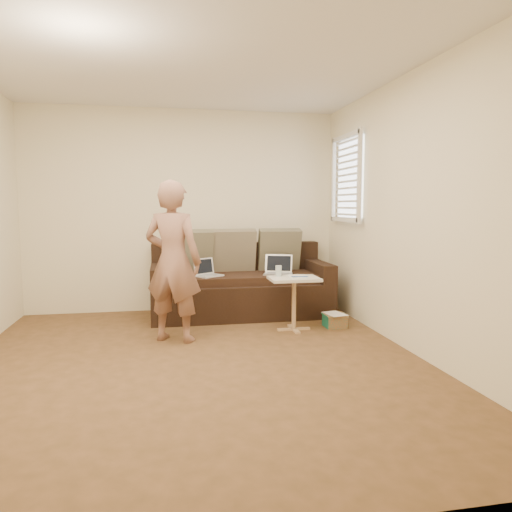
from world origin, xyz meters
name	(u,v)px	position (x,y,z in m)	size (l,w,h in m)	color
floor	(196,363)	(0.00, 0.00, 0.00)	(4.50, 4.50, 0.00)	#4C381C
ceiling	(192,54)	(0.00, 0.00, 2.60)	(4.50, 4.50, 0.00)	white
wall_back	(183,211)	(0.00, 2.25, 1.30)	(4.00, 4.00, 0.00)	beige
wall_front	(231,223)	(0.00, -2.25, 1.30)	(4.00, 4.00, 0.00)	beige
wall_right	(412,213)	(2.00, 0.00, 1.30)	(4.50, 4.50, 0.00)	beige
window_blinds	(347,178)	(1.95, 1.50, 1.70)	(0.12, 0.88, 1.08)	white
sofa	(241,281)	(0.68, 1.77, 0.42)	(2.20, 0.95, 0.85)	black
pillow_left	(191,252)	(0.08, 1.99, 0.79)	(0.55, 0.14, 0.55)	#655E4A
pillow_mid	(234,251)	(0.63, 2.01, 0.79)	(0.55, 0.14, 0.55)	#6A644C
pillow_right	(279,250)	(1.23, 2.02, 0.79)	(0.55, 0.14, 0.55)	#655E4A
laptop_silver	(278,275)	(1.12, 1.62, 0.52)	(0.34, 0.25, 0.23)	#B7BABC
laptop_white	(210,276)	(0.27, 1.63, 0.52)	(0.30, 0.22, 0.22)	white
person	(173,261)	(-0.17, 0.75, 0.81)	(0.59, 0.40, 1.63)	brown
side_table	(294,304)	(1.13, 0.92, 0.29)	(0.54, 0.37, 0.59)	silver
drinking_glass	(279,271)	(0.99, 1.04, 0.65)	(0.07, 0.07, 0.12)	silver
scissors	(300,277)	(1.19, 0.90, 0.60)	(0.18, 0.10, 0.02)	silver
paper_on_table	(298,277)	(1.18, 0.96, 0.59)	(0.21, 0.30, 0.00)	white
striped_box	(335,320)	(1.62, 0.96, 0.08)	(0.25, 0.25, 0.15)	#D14A1F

